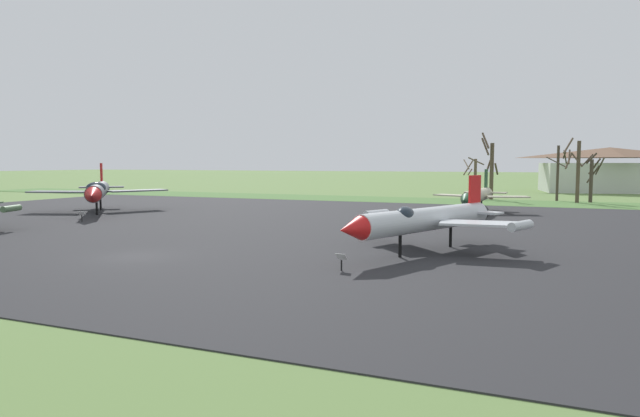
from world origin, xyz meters
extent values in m
plane|color=#607F42|center=(0.00, 0.00, 0.00)|extent=(600.00, 600.00, 0.00)
cube|color=#28282B|center=(0.00, 17.21, 0.03)|extent=(90.88, 57.37, 0.05)
cube|color=#4B7438|center=(0.00, 51.90, 0.03)|extent=(150.88, 12.00, 0.06)
cylinder|color=#B7B293|center=(14.39, 34.35, 1.88)|extent=(1.80, 11.43, 1.31)
cone|color=#234C2D|center=(14.10, 27.70, 1.88)|extent=(1.29, 1.97, 1.21)
cylinder|color=black|center=(14.64, 40.30, 1.88)|extent=(0.95, 0.76, 0.92)
ellipsoid|color=#19232D|center=(14.31, 32.58, 2.24)|extent=(1.04, 1.97, 0.98)
cube|color=#B7B293|center=(11.72, 35.95, 1.78)|extent=(4.54, 3.33, 0.12)
cube|color=#B7B293|center=(17.19, 35.71, 1.78)|extent=(4.52, 3.05, 0.12)
cube|color=#234C2D|center=(14.61, 39.55, 3.55)|extent=(0.22, 1.39, 2.03)
cube|color=#B7B293|center=(13.34, 39.48, 1.98)|extent=(2.05, 1.31, 0.12)
cube|color=#B7B293|center=(15.87, 39.37, 1.98)|extent=(2.05, 1.31, 0.12)
cylinder|color=black|center=(14.28, 31.84, 0.61)|extent=(0.18, 0.18, 1.23)
cylinder|color=black|center=(14.50, 36.85, 0.61)|extent=(0.18, 0.18, 1.23)
cylinder|color=black|center=(14.11, 27.59, 0.31)|extent=(0.08, 0.08, 0.62)
cube|color=white|center=(14.11, 27.59, 0.78)|extent=(0.59, 0.41, 0.34)
cylinder|color=#565B60|center=(-22.66, 20.22, 2.33)|extent=(10.52, 11.69, 1.63)
cone|color=red|center=(-17.20, 13.98, 2.33)|extent=(2.76, 2.86, 1.50)
cylinder|color=black|center=(-27.52, 25.78, 2.33)|extent=(1.45, 1.42, 1.14)
ellipsoid|color=#19232D|center=(-20.61, 17.88, 2.78)|extent=(1.26, 2.37, 1.18)
cube|color=#565B60|center=(-26.67, 18.84, 2.21)|extent=(6.60, 4.11, 0.15)
cube|color=#565B60|center=(-20.76, 24.01, 2.21)|extent=(4.76, 6.55, 0.15)
cube|color=red|center=(-26.93, 25.10, 4.19)|extent=(1.23, 1.36, 2.09)
cube|color=#565B60|center=(-27.84, 24.06, 2.46)|extent=(2.57, 2.52, 0.15)
cube|color=#565B60|center=(-25.78, 25.86, 2.46)|extent=(2.57, 2.52, 0.15)
cylinder|color=black|center=(-20.62, 17.88, 0.76)|extent=(0.22, 0.22, 1.52)
cylinder|color=black|center=(-24.71, 22.56, 0.76)|extent=(0.22, 0.22, 1.52)
cylinder|color=black|center=(-17.04, 12.53, 0.33)|extent=(0.08, 0.08, 0.66)
cube|color=white|center=(-17.04, 12.53, 0.81)|extent=(0.64, 0.39, 0.30)
cylinder|color=#4C6B47|center=(-16.97, 5.60, 1.77)|extent=(1.17, 2.13, 0.49)
cylinder|color=silver|center=(14.72, 7.92, 1.98)|extent=(5.68, 11.65, 1.38)
cone|color=red|center=(12.23, 1.60, 1.98)|extent=(1.77, 1.96, 1.27)
cylinder|color=black|center=(17.02, 13.74, 1.98)|extent=(1.18, 1.06, 0.97)
ellipsoid|color=#19232D|center=(13.90, 5.83, 2.36)|extent=(1.06, 1.99, 0.99)
cube|color=silver|center=(12.44, 9.87, 1.88)|extent=(4.64, 4.79, 0.13)
cube|color=silver|center=(17.72, 7.78, 1.88)|extent=(4.49, 2.76, 0.13)
cylinder|color=silver|center=(10.64, 11.16, 1.88)|extent=(1.29, 2.25, 0.52)
cylinder|color=silver|center=(19.92, 7.49, 1.88)|extent=(1.29, 2.25, 0.52)
cube|color=red|center=(16.75, 13.05, 3.57)|extent=(0.64, 1.30, 1.80)
cube|color=silver|center=(15.69, 13.28, 2.08)|extent=(1.95, 1.78, 0.13)
cube|color=silver|center=(17.68, 12.50, 2.08)|extent=(1.95, 1.78, 0.13)
cylinder|color=black|center=(13.76, 5.47, 0.65)|extent=(0.18, 0.18, 1.29)
cylinder|color=black|center=(15.69, 10.37, 0.65)|extent=(0.18, 0.18, 1.29)
cylinder|color=black|center=(12.10, 0.65, 0.28)|extent=(0.08, 0.08, 0.57)
cube|color=white|center=(12.10, 0.65, 0.74)|extent=(0.60, 0.40, 0.33)
cylinder|color=brown|center=(10.92, 59.64, 2.92)|extent=(0.43, 0.43, 5.85)
cylinder|color=brown|center=(9.85, 60.16, 4.60)|extent=(1.27, 2.33, 2.36)
cylinder|color=brown|center=(11.13, 58.54, 5.51)|extent=(2.32, 0.63, 1.22)
cylinder|color=brown|center=(9.69, 59.09, 5.05)|extent=(1.27, 2.59, 1.48)
cylinder|color=brown|center=(10.13, 59.77, 3.91)|extent=(0.47, 1.69, 0.96)
cylinder|color=brown|center=(13.40, 57.79, 4.03)|extent=(0.55, 0.55, 8.06)
cylinder|color=brown|center=(12.91, 57.99, 4.74)|extent=(0.73, 1.29, 1.83)
cylinder|color=brown|center=(12.50, 57.24, 7.57)|extent=(1.43, 2.10, 2.52)
cylinder|color=brown|center=(12.51, 57.26, 8.41)|extent=(1.40, 2.08, 2.36)
cylinder|color=brown|center=(14.04, 57.67, 4.40)|extent=(0.54, 1.54, 1.70)
cylinder|color=#42382D|center=(22.05, 58.46, 3.82)|extent=(0.36, 0.36, 7.63)
cylinder|color=#42382D|center=(22.82, 58.58, 6.29)|extent=(0.46, 1.66, 0.95)
cylinder|color=#42382D|center=(21.87, 57.14, 5.33)|extent=(2.71, 0.49, 1.54)
cylinder|color=#42382D|center=(22.92, 58.27, 6.04)|extent=(0.59, 1.91, 1.85)
cylinder|color=brown|center=(24.47, 55.50, 4.06)|extent=(0.47, 0.47, 8.12)
cylinder|color=brown|center=(24.24, 54.83, 5.68)|extent=(1.57, 0.72, 1.93)
cylinder|color=brown|center=(23.29, 55.84, 5.50)|extent=(0.93, 2.55, 2.11)
cylinder|color=brown|center=(23.21, 56.02, 7.53)|extent=(1.33, 2.76, 2.16)
cylinder|color=brown|center=(23.35, 55.56, 6.05)|extent=(0.35, 2.40, 1.98)
cylinder|color=#42382D|center=(26.11, 56.58, 2.86)|extent=(0.46, 0.46, 5.72)
cylinder|color=#42382D|center=(25.60, 57.25, 5.60)|extent=(1.53, 1.22, 1.70)
cylinder|color=#42382D|center=(26.48, 57.20, 4.80)|extent=(1.51, 1.03, 2.17)
cylinder|color=#42382D|center=(27.10, 56.98, 4.84)|extent=(1.03, 2.19, 2.33)
cylinder|color=#42382D|center=(26.34, 57.26, 3.75)|extent=(1.59, 0.71, 2.41)
cylinder|color=#42382D|center=(26.08, 57.18, 5.86)|extent=(1.39, 0.31, 1.52)
cube|color=beige|center=(30.71, 87.65, 2.61)|extent=(23.78, 16.26, 5.22)
pyramid|color=brown|center=(30.71, 87.65, 7.09)|extent=(24.97, 17.08, 1.87)
camera|label=1|loc=(21.44, -24.21, 5.30)|focal=31.01mm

